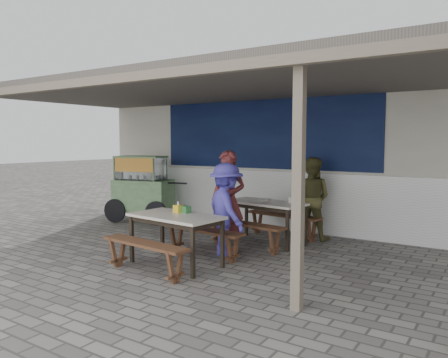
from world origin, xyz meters
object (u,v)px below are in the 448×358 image
Objects in this scene: condiment_jar at (291,200)px; condiment_bowl at (265,200)px; bench_left_street at (245,229)px; bench_left_wall at (283,220)px; patron_right_table at (226,210)px; table_right at (176,220)px; patron_street_side at (228,200)px; patron_wall_side at (311,198)px; tissue_box at (178,209)px; bench_right_wall at (203,236)px; vendor_cart at (142,186)px; donation_box at (185,209)px; table_left at (265,206)px; bench_right_street at (145,250)px.

condiment_jar is 0.50× the size of condiment_bowl.
bench_left_street is 1.00× the size of bench_left_wall.
table_right is at bearing 99.19° from patron_right_table.
patron_street_side is 0.44m from patron_right_table.
patron_wall_side is (0.86, 1.51, -0.07)m from patron_street_side.
condiment_jar is (0.98, 1.90, -0.01)m from tissue_box.
bench_right_wall is at bearing -118.68° from condiment_jar.
bench_left_street is 3.42m from vendor_cart.
patron_right_table reaches higher than bench_left_wall.
donation_box is at bearing -102.30° from patron_street_side.
table_left is at bearing 80.30° from bench_right_wall.
condiment_jar reaches higher than table_right.
patron_right_table is 0.70m from donation_box.
bench_right_street is 0.94m from donation_box.
bench_left_street and bench_right_wall have the same top height.
vendor_cart reaches higher than condiment_jar.
condiment_bowl is (0.39, 2.04, 0.10)m from table_right.
bench_left_wall is 3.20m from bench_right_street.
patron_wall_side reaches higher than condiment_jar.
bench_right_wall is at bearing 69.97° from patron_right_table.
table_right is at bearing -112.73° from condiment_jar.
patron_right_table is 0.79m from tissue_box.
condiment_jar is (0.73, 0.89, -0.04)m from patron_street_side.
bench_right_wall is 0.98× the size of patron_wall_side.
bench_left_street is 1.01× the size of patron_wall_side.
donation_box is at bearing -92.10° from bench_right_wall.
condiment_bowl is at bearing 39.90° from patron_wall_side.
patron_right_table reaches higher than tissue_box.
patron_street_side is (3.04, -1.11, 0.03)m from vendor_cart.
patron_wall_side is at bearing 78.66° from condiment_jar.
tissue_box is at bearing -102.84° from bench_left_street.
bench_left_street is 1.31m from donation_box.
table_left reaches higher than bench_left_street.
condiment_bowl is (-0.48, -0.04, -0.02)m from condiment_jar.
condiment_bowl is at bearing -174.69° from condiment_jar.
table_right is 0.82× the size of vendor_cart.
bench_right_wall is at bearing 58.21° from patron_wall_side.
condiment_bowl is (0.50, 1.86, -0.03)m from tissue_box.
patron_street_side is 10.65× the size of donation_box.
donation_box is at bearing -49.40° from vendor_cart.
tissue_box is at bearing 58.65° from patron_wall_side.
patron_street_side is at bearing -129.32° from condiment_jar.
bench_left_street is 0.98m from condiment_jar.
bench_right_wall is at bearing -95.27° from bench_left_wall.
patron_street_side is 1.74m from patron_wall_side.
condiment_bowl is (0.33, 1.45, 0.44)m from bench_right_wall.
vendor_cart is 11.23× the size of donation_box.
patron_wall_side reaches higher than tissue_box.
condiment_jar is at bearing 5.31° from condiment_bowl.
patron_street_side reaches higher than patron_wall_side.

